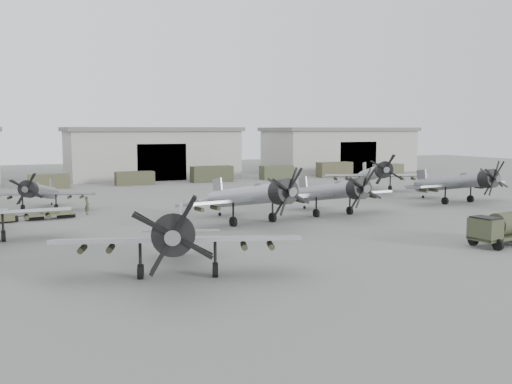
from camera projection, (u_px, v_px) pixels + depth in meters
ground at (354, 241)px, 42.78m from camera, size 220.00×220.00×0.00m
hangar_center at (152, 152)px, 98.46m from camera, size 29.00×14.80×8.70m
hangar_right at (339, 149)px, 113.98m from camera, size 29.00×14.80×8.70m
support_truck_2 at (49, 181)px, 80.72m from camera, size 5.51×2.20×2.02m
support_truck_3 at (135, 178)px, 85.69m from camera, size 5.71×2.20×2.02m
support_truck_4 at (212, 174)px, 90.70m from camera, size 6.63×2.20×2.52m
support_truck_5 at (277, 172)px, 95.41m from camera, size 5.54×2.20×2.31m
support_truck_6 at (334, 170)px, 100.03m from camera, size 6.37×2.20×2.62m
support_truck_7 at (388, 169)px, 104.78m from camera, size 5.53×2.20×2.00m
aircraft_near_0 at (177, 234)px, 31.72m from camera, size 13.80×12.43×5.54m
aircraft_mid_1 at (254, 196)px, 49.94m from camera, size 14.05×12.65×5.58m
aircraft_mid_2 at (334, 192)px, 54.85m from camera, size 12.90×11.61×5.17m
aircraft_mid_3 at (460, 182)px, 64.23m from camera, size 13.26×11.93×5.30m
aircraft_far_0 at (39, 191)px, 58.22m from camera, size 11.03×9.94×4.44m
aircraft_far_1 at (375, 173)px, 76.12m from camera, size 13.68×12.36×5.54m
fuel_tanker at (505, 226)px, 41.19m from camera, size 6.39×3.41×2.38m
tug_trailer at (21, 215)px, 51.75m from camera, size 7.31×2.24×1.45m
ground_crew at (87, 205)px, 55.71m from camera, size 0.59×0.76×1.85m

